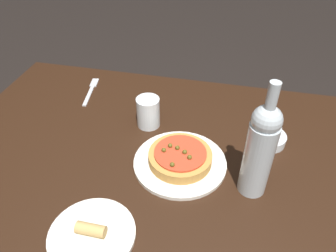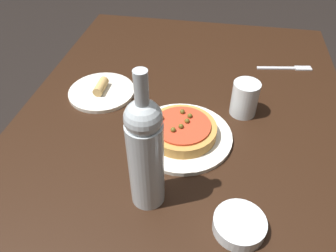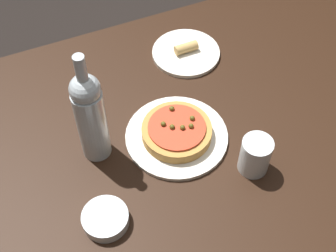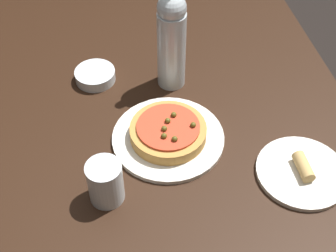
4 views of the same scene
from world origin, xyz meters
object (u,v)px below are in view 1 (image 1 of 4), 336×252
pizza (180,157)px  fork (91,90)px  dining_table (188,186)px  side_plate (92,234)px  wine_bottle (260,149)px  water_cup (148,112)px  dinner_plate (180,163)px  side_bowl (268,138)px

pizza → fork: (-0.42, 0.32, -0.03)m
dining_table → side_plate: 0.35m
dining_table → wine_bottle: bearing=-12.7°
pizza → dining_table: bearing=-12.1°
pizza → water_cup: size_ratio=1.79×
dinner_plate → water_cup: bearing=130.9°
side_bowl → side_plate: size_ratio=0.53×
dining_table → pizza: pizza is taller
dinner_plate → fork: bearing=142.6°
water_cup → fork: 0.32m
wine_bottle → water_cup: bearing=149.0°
dinner_plate → pizza: (-0.00, -0.00, 0.02)m
dining_table → side_bowl: 0.29m
water_cup → side_plate: water_cup is taller
side_bowl → fork: side_bowl is taller
dinner_plate → wine_bottle: 0.25m
side_plate → fork: bearing=113.3°
dining_table → wine_bottle: size_ratio=4.64×
dining_table → wine_bottle: 0.29m
side_bowl → side_plate: bearing=-133.1°
wine_bottle → side_bowl: 0.25m
water_cup → wine_bottle: bearing=-31.0°
wine_bottle → dinner_plate: bearing=167.3°
dining_table → fork: 0.56m
dinner_plate → side_plate: (-0.16, -0.28, 0.00)m
side_bowl → fork: 0.69m
pizza → side_plate: bearing=-119.3°
fork → dinner_plate: bearing=-136.9°
wine_bottle → fork: 0.74m
water_cup → side_bowl: (0.39, -0.00, -0.04)m
dinner_plate → water_cup: (-0.14, 0.16, 0.05)m
fork → side_bowl: bearing=-113.0°
pizza → side_plate: pizza is taller
fork → side_plate: bearing=-166.2°
dinner_plate → wine_bottle: wine_bottle is taller
dinner_plate → side_bowl: side_bowl is taller
side_plate → water_cup: bearing=87.6°
dining_table → wine_bottle: (0.18, -0.04, 0.23)m
wine_bottle → fork: bearing=149.6°
dinner_plate → pizza: size_ratio=1.48×
dinner_plate → side_bowl: 0.30m
side_bowl → dining_table: bearing=-143.6°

